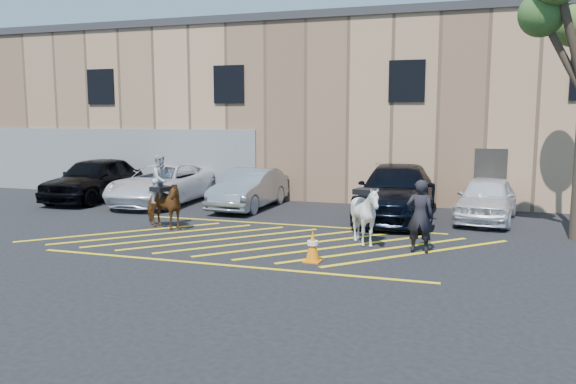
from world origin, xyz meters
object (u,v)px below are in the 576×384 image
(car_black_suv, at_px, (95,179))
(saddled_white, at_px, (365,215))
(mounted_bay, at_px, (162,199))
(car_silver_sedan, at_px, (249,189))
(car_blue_suv, at_px, (397,192))
(car_white_suv, at_px, (487,199))
(traffic_cone, at_px, (313,246))
(car_white_pickup, at_px, (163,184))
(handler, at_px, (420,216))

(car_black_suv, xyz_separation_m, saddled_white, (11.63, -4.68, -0.07))
(mounted_bay, bearing_deg, car_silver_sedan, 75.75)
(car_black_suv, bearing_deg, car_silver_sedan, -1.45)
(car_blue_suv, distance_m, saddled_white, 4.34)
(car_silver_sedan, height_order, saddled_white, saddled_white)
(car_white_suv, height_order, traffic_cone, car_white_suv)
(car_white_pickup, xyz_separation_m, saddled_white, (8.61, -4.75, 0.04))
(car_blue_suv, distance_m, car_white_suv, 2.82)
(saddled_white, bearing_deg, car_silver_sedan, 137.25)
(car_silver_sedan, height_order, mounted_bay, mounted_bay)
(car_silver_sedan, bearing_deg, mounted_bay, -102.42)
(handler, bearing_deg, car_white_suv, -109.68)
(car_blue_suv, relative_size, saddled_white, 3.49)
(car_white_pickup, xyz_separation_m, traffic_cone, (7.75, -6.78, -0.39))
(car_silver_sedan, distance_m, car_blue_suv, 5.36)
(traffic_cone, bearing_deg, car_white_pickup, 138.80)
(car_black_suv, distance_m, handler, 13.97)
(mounted_bay, xyz_separation_m, traffic_cone, (5.26, -2.40, -0.53))
(car_blue_suv, height_order, mounted_bay, mounted_bay)
(car_silver_sedan, relative_size, mounted_bay, 1.97)
(mounted_bay, bearing_deg, car_white_pickup, 119.51)
(car_silver_sedan, xyz_separation_m, mounted_bay, (-1.09, -4.29, 0.18))
(car_black_suv, height_order, car_white_suv, car_black_suv)
(saddled_white, distance_m, traffic_cone, 2.25)
(car_white_pickup, xyz_separation_m, car_white_suv, (11.71, -0.12, -0.05))
(car_white_suv, bearing_deg, saddled_white, -116.39)
(car_black_suv, relative_size, car_white_suv, 1.22)
(car_white_suv, distance_m, saddled_white, 5.58)
(car_blue_suv, xyz_separation_m, mounted_bay, (-6.44, -3.96, 0.03))
(car_silver_sedan, relative_size, car_blue_suv, 0.73)
(car_blue_suv, xyz_separation_m, traffic_cone, (-1.17, -6.36, -0.49))
(car_blue_suv, bearing_deg, car_silver_sedan, 174.54)
(car_white_pickup, distance_m, handler, 11.24)
(car_white_pickup, bearing_deg, saddled_white, -29.66)
(mounted_bay, relative_size, saddled_white, 1.30)
(car_silver_sedan, bearing_deg, car_black_suv, -178.35)
(car_white_pickup, xyz_separation_m, car_silver_sedan, (3.57, -0.09, -0.04))
(car_white_pickup, distance_m, car_silver_sedan, 3.58)
(saddled_white, height_order, traffic_cone, saddled_white)
(car_black_suv, distance_m, car_white_pickup, 3.03)
(car_white_pickup, height_order, car_white_suv, car_white_pickup)
(mounted_bay, distance_m, traffic_cone, 5.81)
(car_black_suv, xyz_separation_m, mounted_bay, (5.51, -4.31, 0.03))
(car_white_suv, xyz_separation_m, traffic_cone, (-3.97, -6.66, -0.35))
(handler, height_order, mounted_bay, mounted_bay)
(saddled_white, bearing_deg, mounted_bay, 176.62)
(car_black_suv, bearing_deg, car_white_pickup, 0.12)
(car_white_suv, bearing_deg, car_white_pickup, -173.13)
(handler, xyz_separation_m, mounted_bay, (-7.52, 0.72, -0.00))
(car_blue_suv, bearing_deg, traffic_cone, -102.38)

